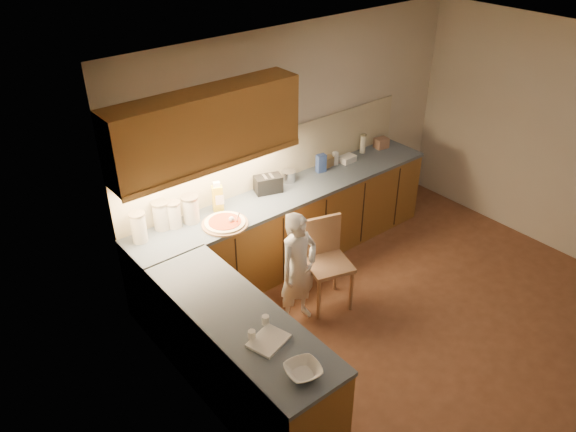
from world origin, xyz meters
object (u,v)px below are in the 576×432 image
object	(u,v)px
toaster	(268,184)
oil_jug	(217,197)
pizza_on_board	(225,223)
wooden_chair	(325,256)
child	(298,269)

from	to	relation	value
toaster	oil_jug	bearing A→B (deg)	-162.91
pizza_on_board	wooden_chair	xyz separation A→B (m)	(0.76, -0.64, -0.39)
pizza_on_board	toaster	bearing A→B (deg)	19.87
wooden_chair	pizza_on_board	bearing A→B (deg)	156.78
wooden_chair	toaster	distance (m)	1.02
child	toaster	distance (m)	1.11
oil_jug	toaster	xyz separation A→B (m)	(0.63, -0.02, -0.05)
oil_jug	pizza_on_board	bearing A→B (deg)	-110.00
wooden_chair	toaster	bearing A→B (deg)	108.55
child	wooden_chair	xyz separation A→B (m)	(0.40, 0.05, -0.06)
child	pizza_on_board	bearing A→B (deg)	113.08
pizza_on_board	oil_jug	distance (m)	0.33
wooden_chair	oil_jug	world-z (taller)	oil_jug
child	wooden_chair	bearing A→B (deg)	3.16
child	toaster	size ratio (longest dim) A/B	3.73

